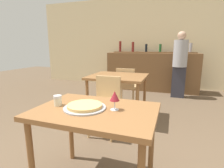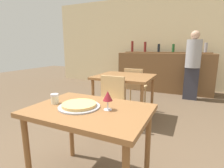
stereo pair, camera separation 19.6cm
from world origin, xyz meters
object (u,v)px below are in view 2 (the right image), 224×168
at_px(chair_far_side_front, 109,100).
at_px(wine_glass, 108,97).
at_px(cheese_shaker, 55,99).
at_px(chair_far_side_back, 135,85).
at_px(person_standing, 193,63).
at_px(pizza_tray, 79,105).

relative_size(chair_far_side_front, wine_glass, 5.29).
height_order(chair_far_side_front, cheese_shaker, cheese_shaker).
bearing_deg(cheese_shaker, chair_far_side_back, 88.86).
relative_size(person_standing, wine_glass, 10.28).
xyz_separation_m(chair_far_side_front, chair_far_side_back, (0.00, 1.19, 0.00)).
distance_m(cheese_shaker, wine_glass, 0.52).
height_order(chair_far_side_back, person_standing, person_standing).
bearing_deg(wine_glass, pizza_tray, -168.60).
relative_size(chair_far_side_back, cheese_shaker, 9.19).
bearing_deg(pizza_tray, chair_far_side_back, 95.53).
distance_m(person_standing, wine_glass, 3.41).
relative_size(chair_far_side_front, cheese_shaker, 9.19).
height_order(cheese_shaker, wine_glass, wine_glass).
height_order(person_standing, wine_glass, person_standing).
bearing_deg(person_standing, cheese_shaker, -107.74).
distance_m(pizza_tray, cheese_shaker, 0.26).
bearing_deg(wine_glass, chair_far_side_front, 115.33).
height_order(chair_far_side_back, pizza_tray, chair_far_side_back).
bearing_deg(cheese_shaker, pizza_tray, 2.40).
bearing_deg(person_standing, chair_far_side_back, -131.62).
height_order(chair_far_side_back, wine_glass, wine_glass).
relative_size(cheese_shaker, person_standing, 0.06).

